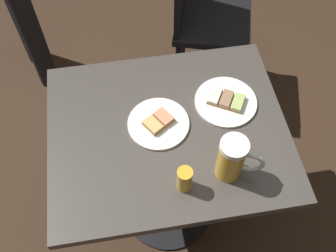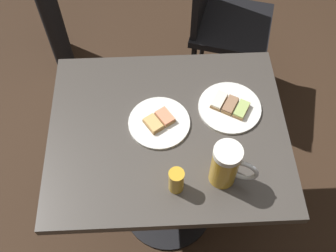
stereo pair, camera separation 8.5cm
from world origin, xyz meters
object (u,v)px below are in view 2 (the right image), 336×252
at_px(plate_near, 230,107).
at_px(cafe_chair, 220,12).
at_px(plate_far, 159,122).
at_px(beer_mug, 227,165).
at_px(beer_glass_small, 176,181).

bearing_deg(plate_near, cafe_chair, -95.80).
bearing_deg(plate_far, plate_near, -168.25).
xyz_separation_m(beer_mug, beer_glass_small, (0.15, 0.03, -0.04)).
relative_size(beer_mug, cafe_chair, 0.18).
xyz_separation_m(plate_near, cafe_chair, (-0.07, -0.71, -0.20)).
relative_size(plate_far, cafe_chair, 0.23).
bearing_deg(beer_mug, beer_glass_small, 9.57).
xyz_separation_m(beer_mug, cafe_chair, (-0.13, -0.98, -0.28)).
relative_size(plate_near, cafe_chair, 0.24).
bearing_deg(beer_mug, cafe_chair, -97.40).
xyz_separation_m(plate_far, beer_mug, (-0.20, 0.22, 0.08)).
relative_size(plate_near, beer_glass_small, 2.29).
relative_size(beer_mug, beer_glass_small, 1.77).
xyz_separation_m(plate_far, cafe_chair, (-0.32, -0.76, -0.20)).
bearing_deg(plate_far, beer_glass_small, 100.53).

